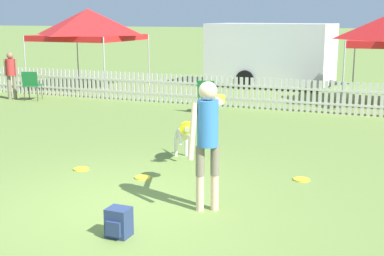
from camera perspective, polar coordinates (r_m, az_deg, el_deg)
The scene contains 13 objects.
ground_plane at distance 7.50m, azimuth -7.07°, elevation -8.32°, with size 240.00×240.00×0.00m, color olive.
handler_person at distance 7.07m, azimuth 1.73°, elevation -0.07°, with size 0.48×1.15×1.75m.
leaping_dog at distance 9.60m, azimuth -0.92°, elevation -0.61°, with size 0.75×1.12×0.83m.
frisbee_near_handler at distance 9.36m, azimuth -11.74°, elevation -4.30°, with size 0.26×0.26×0.02m.
frisbee_near_dog at distance 8.76m, azimuth 11.61°, elevation -5.40°, with size 0.26×0.26×0.02m.
frisbee_midfield at distance 8.73m, azimuth -5.28°, elevation -5.27°, with size 0.26×0.26×0.02m.
backpack_on_grass at distance 6.49m, azimuth -7.84°, elevation -9.96°, with size 0.27×0.28×0.35m.
picket_fence at distance 15.10m, azimuth 8.73°, elevation 3.58°, with size 25.25×0.04×0.88m.
folding_chair_blue_left at distance 17.32m, azimuth -16.76°, elevation 4.62°, with size 0.62×0.63×0.91m.
folding_chair_center at distance 14.42m, azimuth 1.58°, elevation 3.72°, with size 0.54×0.56×0.90m.
canopy_tent_secondary at distance 19.70m, azimuth -11.02°, elevation 10.78°, with size 3.21×3.21×2.84m.
spectator_standing at distance 17.78m, azimuth -18.75°, elevation 5.75°, with size 0.40×0.27×1.48m.
equipment_trailer at distance 20.24m, azimuth 8.40°, elevation 7.88°, with size 5.31×2.63×2.32m.
Camera 1 is at (3.50, -6.11, 2.57)m, focal length 50.00 mm.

